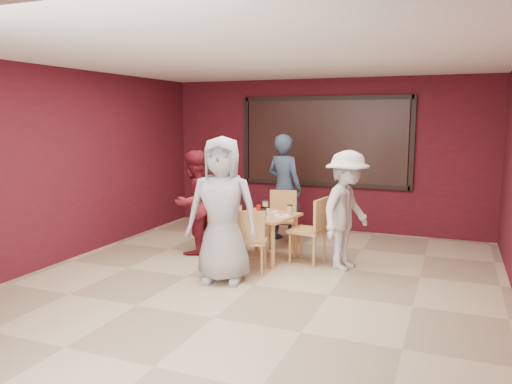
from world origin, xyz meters
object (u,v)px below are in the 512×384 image
at_px(chair_left, 224,219).
at_px(diner_front, 222,210).
at_px(chair_front, 250,238).
at_px(diner_back, 284,188).
at_px(chair_right, 313,227).
at_px(diner_left, 194,202).
at_px(diner_right, 347,210).
at_px(dining_table, 264,220).
at_px(chair_back, 283,215).

height_order(chair_left, diner_front, diner_front).
height_order(chair_front, diner_back, diner_back).
height_order(chair_right, diner_left, diner_left).
xyz_separation_m(chair_right, diner_right, (0.49, -0.06, 0.28)).
bearing_deg(chair_right, diner_front, -125.52).
bearing_deg(chair_right, diner_right, -7.35).
xyz_separation_m(chair_front, chair_right, (0.65, 0.78, 0.04)).
relative_size(chair_left, chair_right, 1.00).
xyz_separation_m(dining_table, chair_left, (-0.69, 0.07, -0.06)).
xyz_separation_m(chair_front, chair_back, (-0.08, 1.57, 0.02)).
height_order(chair_left, diner_left, diner_left).
bearing_deg(chair_right, chair_front, -129.78).
height_order(dining_table, diner_back, diner_back).
bearing_deg(diner_right, chair_back, 70.81).
bearing_deg(dining_table, chair_back, 90.32).
distance_m(chair_right, diner_left, 1.87).
relative_size(chair_right, diner_back, 0.53).
distance_m(diner_front, diner_right, 1.77).
distance_m(dining_table, diner_right, 1.23).
bearing_deg(chair_back, diner_left, -140.72).
relative_size(chair_front, diner_right, 0.53).
bearing_deg(chair_back, diner_back, 105.27).
relative_size(chair_front, chair_right, 0.92).
bearing_deg(chair_front, chair_left, 134.08).
bearing_deg(diner_front, dining_table, 71.19).
height_order(dining_table, chair_back, chair_back).
bearing_deg(chair_front, chair_right, 50.22).
height_order(diner_left, diner_right, diner_right).
xyz_separation_m(dining_table, chair_front, (0.07, -0.71, -0.11)).
height_order(chair_back, diner_front, diner_front).
bearing_deg(chair_back, chair_right, -47.45).
height_order(diner_front, diner_left, diner_front).
relative_size(dining_table, chair_left, 1.03).
bearing_deg(dining_table, diner_right, 0.15).
bearing_deg(chair_left, chair_right, -0.30).
xyz_separation_m(dining_table, chair_right, (0.72, 0.07, -0.06)).
relative_size(diner_front, diner_back, 1.02).
bearing_deg(diner_right, chair_left, 103.67).
distance_m(chair_right, diner_back, 1.47).
xyz_separation_m(diner_back, diner_left, (-1.02, -1.28, -0.11)).
distance_m(dining_table, diner_front, 1.18).
distance_m(chair_back, chair_right, 1.07).
distance_m(chair_right, diner_front, 1.52).
xyz_separation_m(chair_left, diner_back, (0.59, 1.15, 0.36)).
xyz_separation_m(chair_front, diner_front, (-0.21, -0.42, 0.43)).
distance_m(chair_front, chair_right, 1.02).
bearing_deg(diner_front, chair_back, 74.23).
bearing_deg(diner_right, diner_front, 145.84).
distance_m(dining_table, chair_right, 0.73).
xyz_separation_m(chair_back, diner_right, (1.22, -0.85, 0.31)).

